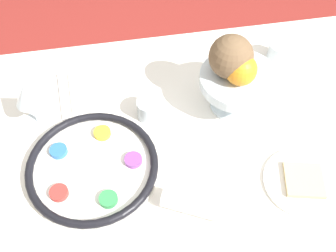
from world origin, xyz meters
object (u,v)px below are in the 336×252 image
wine_glass (28,96)px  bread_plate (303,182)px  cup_near (150,109)px  cup_far (279,52)px  orange_fruit (241,70)px  napkin_roll (192,204)px  coconut (231,57)px  seder_plate (93,166)px  fruit_stand (238,83)px

wine_glass → bread_plate: wine_glass is taller
cup_near → cup_far: bearing=19.8°
orange_fruit → cup_far: orange_fruit is taller
wine_glass → napkin_roll: size_ratio=0.97×
coconut → seder_plate: bearing=-156.9°
fruit_stand → cup_near: size_ratio=3.05×
napkin_roll → wine_glass: bearing=137.7°
coconut → napkin_roll: 0.38m
wine_glass → cup_far: size_ratio=2.08×
napkin_roll → orange_fruit: bearing=57.1°
fruit_stand → cup_near: 0.25m
napkin_roll → coconut: bearing=62.7°
wine_glass → orange_fruit: 0.54m
cup_far → napkin_roll: bearing=-129.5°
fruit_stand → coconut: (-0.03, 0.02, 0.08)m
coconut → cup_far: coconut is taller
seder_plate → bread_plate: (0.50, -0.13, -0.01)m
fruit_stand → coconut: coconut is taller
seder_plate → orange_fruit: 0.44m
coconut → bread_plate: size_ratio=0.59×
seder_plate → napkin_roll: bearing=-33.7°
wine_glass → cup_far: (0.73, 0.12, -0.07)m
fruit_stand → cup_far: (0.18, 0.15, -0.06)m
orange_fruit → cup_far: bearing=42.0°
cup_far → wine_glass: bearing=-170.8°
seder_plate → cup_near: size_ratio=4.78×
coconut → cup_far: size_ratio=1.66×
seder_plate → napkin_roll: size_ratio=2.24×
wine_glass → fruit_stand: wine_glass is taller
orange_fruit → cup_near: 0.27m
bread_plate → cup_near: cup_near is taller
bread_plate → coconut: bearing=113.4°
fruit_stand → cup_near: fruit_stand is taller
bread_plate → napkin_roll: size_ratio=1.32×
fruit_stand → cup_far: bearing=40.2°
seder_plate → bread_plate: 0.52m
napkin_roll → cup_far: 0.58m
cup_near → cup_far: 0.45m
bread_plate → cup_near: bearing=141.0°
coconut → cup_far: 0.29m
seder_plate → cup_far: (0.59, 0.30, 0.01)m
cup_far → coconut: bearing=-146.6°
cup_near → wine_glass: bearing=173.6°
seder_plate → cup_near: 0.22m
fruit_stand → orange_fruit: (-0.01, -0.02, 0.07)m
wine_glass → fruit_stand: (0.55, -0.04, -0.01)m
fruit_stand → orange_fruit: bearing=-116.1°
wine_glass → cup_far: 0.74m
seder_plate → napkin_roll: (0.22, -0.15, 0.01)m
orange_fruit → napkin_roll: 0.35m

